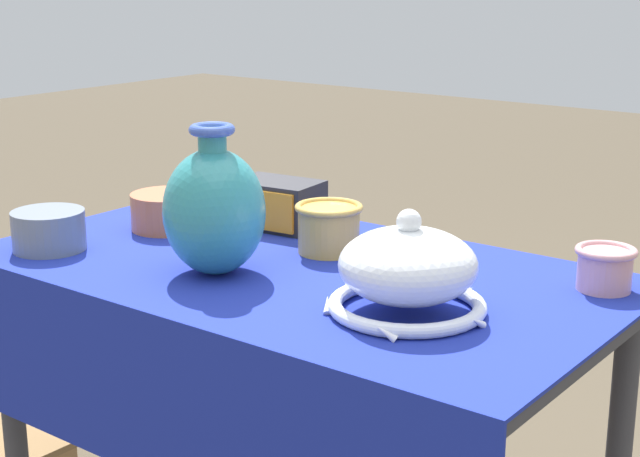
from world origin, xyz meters
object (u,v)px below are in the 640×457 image
mosaic_tile_box (277,204)px  vase_tall_bulbous (214,210)px  pot_squat_slate (49,230)px  vase_dome_bell (408,273)px  cup_wide_ochre (329,226)px  pot_squat_terracotta (168,211)px  cup_wide_rose (605,267)px

mosaic_tile_box → vase_tall_bulbous: bearing=-75.8°
pot_squat_slate → vase_dome_bell: bearing=9.2°
vase_dome_bell → mosaic_tile_box: bearing=151.0°
vase_dome_bell → cup_wide_ochre: (-0.28, 0.18, -0.01)m
mosaic_tile_box → cup_wide_ochre: 0.20m
vase_tall_bulbous → pot_squat_terracotta: size_ratio=1.76×
pot_squat_slate → pot_squat_terracotta: bearing=74.0°
mosaic_tile_box → pot_squat_slate: mosaic_tile_box is taller
vase_tall_bulbous → cup_wide_rose: size_ratio=2.58×
mosaic_tile_box → cup_wide_ochre: size_ratio=1.44×
vase_dome_bell → cup_wide_rose: 0.34m
vase_tall_bulbous → pot_squat_terracotta: vase_tall_bulbous is taller
vase_tall_bulbous → mosaic_tile_box: 0.32m
mosaic_tile_box → cup_wide_ochre: mosaic_tile_box is taller
vase_dome_bell → cup_wide_rose: (0.19, 0.28, -0.02)m
cup_wide_ochre → pot_squat_terracotta: (-0.35, -0.06, -0.01)m
mosaic_tile_box → vase_dome_bell: bearing=-35.2°
cup_wide_ochre → cup_wide_rose: 0.49m
pot_squat_slate → pot_squat_terracotta: 0.24m
vase_dome_bell → cup_wide_ochre: 0.34m
pot_squat_slate → cup_wide_rose: bearing=23.8°
pot_squat_slate → cup_wide_rose: (0.89, 0.39, 0.00)m
vase_tall_bulbous → cup_wide_ochre: (0.08, 0.21, -0.06)m
cup_wide_rose → vase_dome_bell: bearing=-124.8°
pot_squat_terracotta → cup_wide_rose: size_ratio=1.47×
vase_tall_bulbous → cup_wide_rose: bearing=29.3°
vase_dome_bell → pot_squat_terracotta: 0.64m
cup_wide_ochre → cup_wide_rose: bearing=11.6°
vase_dome_bell → pot_squat_terracotta: (-0.63, 0.12, -0.03)m
vase_tall_bulbous → cup_wide_rose: 0.64m
pot_squat_terracotta → mosaic_tile_box: bearing=40.7°
vase_tall_bulbous → vase_dome_bell: (0.36, 0.03, -0.05)m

